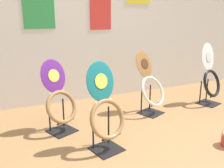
# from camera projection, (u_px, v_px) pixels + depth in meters

# --- Properties ---
(wall_back) EXTENTS (8.00, 0.07, 2.60)m
(wall_back) POSITION_uv_depth(u_px,v_px,m) (90.00, 15.00, 3.73)
(wall_back) COLOR silver
(wall_back) RESTS_ON ground_plane
(toilet_seat_display_white_plain) EXTENTS (0.45, 0.35, 0.91)m
(toilet_seat_display_white_plain) POSITION_uv_depth(u_px,v_px,m) (210.00, 77.00, 3.70)
(toilet_seat_display_white_plain) COLOR black
(toilet_seat_display_white_plain) RESTS_ON ground_plane
(toilet_seat_display_teal_sax) EXTENTS (0.44, 0.35, 0.89)m
(toilet_seat_display_teal_sax) POSITION_uv_depth(u_px,v_px,m) (105.00, 111.00, 2.42)
(toilet_seat_display_teal_sax) COLOR black
(toilet_seat_display_teal_sax) RESTS_ON ground_plane
(toilet_seat_display_purple_note) EXTENTS (0.44, 0.41, 0.84)m
(toilet_seat_display_purple_note) POSITION_uv_depth(u_px,v_px,m) (60.00, 101.00, 2.82)
(toilet_seat_display_purple_note) COLOR black
(toilet_seat_display_purple_note) RESTS_ON ground_plane
(toilet_seat_display_woodgrain) EXTENTS (0.49, 0.48, 0.85)m
(toilet_seat_display_woodgrain) POSITION_uv_depth(u_px,v_px,m) (150.00, 85.00, 3.35)
(toilet_seat_display_woodgrain) COLOR black
(toilet_seat_display_woodgrain) RESTS_ON ground_plane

